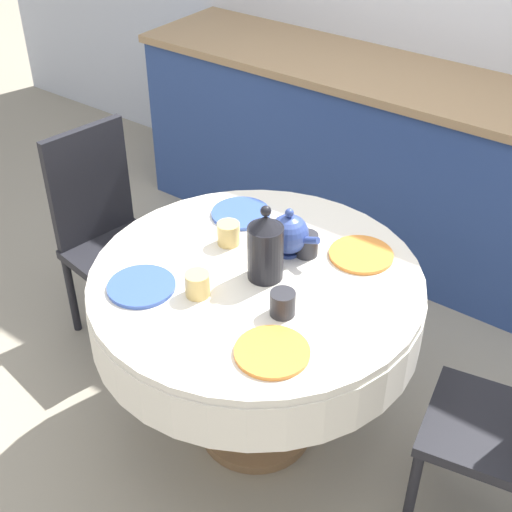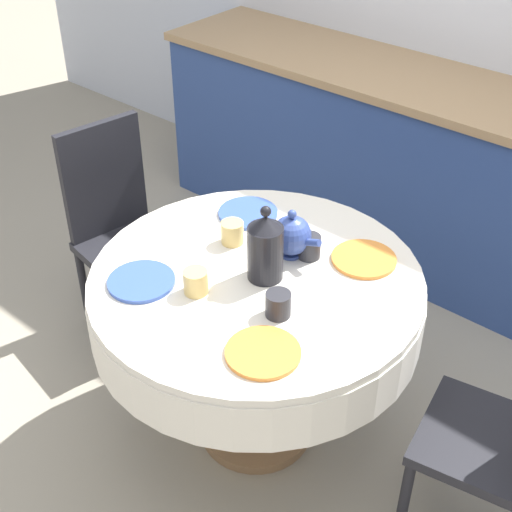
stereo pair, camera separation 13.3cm
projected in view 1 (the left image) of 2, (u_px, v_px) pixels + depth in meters
ground_plane at (256, 429)px, 2.84m from camera, size 12.00×12.00×0.00m
kitchen_counter at (431, 178)px, 3.51m from camera, size 3.24×0.64×0.96m
dining_table at (256, 305)px, 2.47m from camera, size 1.14×1.14×0.77m
chair_right at (108, 229)px, 3.07m from camera, size 0.46×0.46×0.96m
plate_near_left at (141, 286)px, 2.33m from camera, size 0.22×0.22×0.01m
cup_near_left at (197, 284)px, 2.28m from camera, size 0.08×0.08×0.08m
plate_near_right at (272, 352)px, 2.08m from camera, size 0.22×0.22×0.01m
cup_near_right at (283, 303)px, 2.21m from camera, size 0.08×0.08×0.08m
plate_far_left at (241, 213)px, 2.69m from camera, size 0.22×0.22×0.01m
cup_far_left at (229, 234)px, 2.52m from camera, size 0.08×0.08×0.08m
plate_far_right at (361, 255)px, 2.47m from camera, size 0.22×0.22×0.01m
cup_far_right at (306, 244)px, 2.46m from camera, size 0.08×0.08×0.08m
coffee_carafe at (265, 247)px, 2.32m from camera, size 0.12×0.12×0.28m
teapot at (289, 234)px, 2.44m from camera, size 0.19×0.14×0.18m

